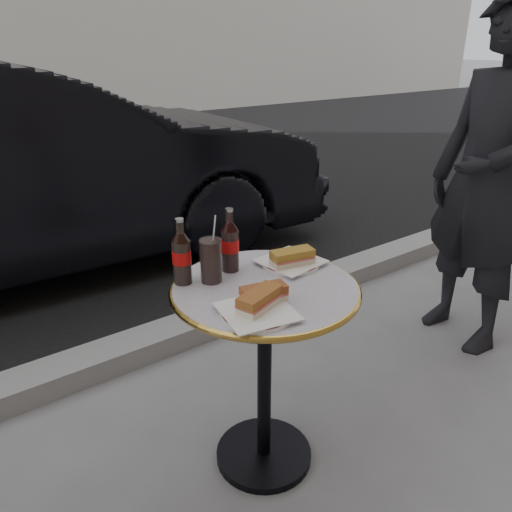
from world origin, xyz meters
TOP-DOWN VIEW (x-y plane):
  - ground at (0.00, 0.00)m, footprint 80.00×80.00m
  - curb at (0.00, 0.90)m, footprint 40.00×0.20m
  - bistro_table at (0.00, 0.00)m, footprint 0.62×0.62m
  - plate_left at (-0.13, -0.14)m, footprint 0.27×0.27m
  - plate_right at (0.17, 0.08)m, footprint 0.22×0.22m
  - sandwich_left_a at (-0.12, -0.13)m, footprint 0.16×0.11m
  - sandwich_left_b at (-0.08, -0.10)m, footprint 0.15×0.09m
  - sandwich_right at (0.16, 0.05)m, footprint 0.16×0.10m
  - cola_bottle_left at (-0.20, 0.18)m, footprint 0.07×0.07m
  - cola_bottle_right at (-0.02, 0.17)m, footprint 0.07×0.07m
  - cola_glass at (-0.12, 0.13)m, footprint 0.09×0.09m
  - parked_car at (-0.27, 2.36)m, footprint 1.68×4.27m
  - pedestrian at (1.38, 0.06)m, footprint 0.49×0.67m

SIDE VIEW (x-z plane):
  - ground at x=0.00m, z-range 0.00..0.00m
  - curb at x=0.00m, z-range -0.01..0.11m
  - bistro_table at x=0.00m, z-range 0.00..0.73m
  - parked_car at x=-0.27m, z-range 0.00..1.38m
  - plate_right at x=0.17m, z-range 0.73..0.74m
  - plate_left at x=-0.13m, z-range 0.73..0.74m
  - sandwich_left_b at x=-0.08m, z-range 0.74..0.79m
  - sandwich_right at x=0.16m, z-range 0.74..0.80m
  - sandwich_left_a at x=-0.12m, z-range 0.74..0.80m
  - cola_glass at x=-0.12m, z-range 0.73..0.88m
  - cola_bottle_left at x=-0.20m, z-range 0.73..0.96m
  - cola_bottle_right at x=-0.02m, z-range 0.73..0.96m
  - pedestrian at x=1.38m, z-range 0.00..1.69m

